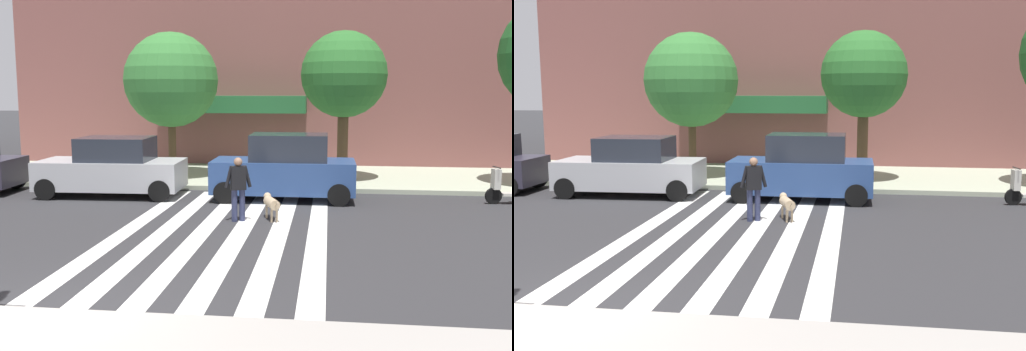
% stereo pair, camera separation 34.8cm
% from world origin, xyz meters
% --- Properties ---
extents(ground_plane, '(160.00, 160.00, 0.00)m').
position_xyz_m(ground_plane, '(0.00, 5.60, 0.00)').
color(ground_plane, '#2B2B2D').
extents(sidewalk_far, '(80.00, 6.00, 0.15)m').
position_xyz_m(sidewalk_far, '(0.00, 14.20, 0.07)').
color(sidewalk_far, '#A8B096').
rests_on(sidewalk_far, ground_plane).
extents(crosswalk_stripes, '(4.95, 10.60, 0.01)m').
position_xyz_m(crosswalk_stripes, '(1.42, 5.60, 0.00)').
color(crosswalk_stripes, silver).
rests_on(crosswalk_stripes, ground_plane).
extents(parked_car_behind_first, '(4.57, 2.16, 1.86)m').
position_xyz_m(parked_car_behind_first, '(-2.87, 9.85, 0.88)').
color(parked_car_behind_first, '#AFB1B5').
rests_on(parked_car_behind_first, ground_plane).
extents(parked_car_third_in_line, '(4.31, 1.93, 2.01)m').
position_xyz_m(parked_car_third_in_line, '(2.58, 9.85, 0.96)').
color(parked_car_third_in_line, navy).
rests_on(parked_car_third_in_line, ground_plane).
extents(street_tree_nearest, '(3.45, 3.45, 5.27)m').
position_xyz_m(street_tree_nearest, '(-1.86, 13.25, 3.69)').
color(street_tree_nearest, '#4C3823').
rests_on(street_tree_nearest, sidewalk_far).
extents(street_tree_middle, '(3.03, 3.03, 5.24)m').
position_xyz_m(street_tree_middle, '(4.38, 13.22, 3.84)').
color(street_tree_middle, '#4C3823').
rests_on(street_tree_middle, sidewalk_far).
extents(pedestrian_dog_walker, '(0.69, 0.36, 1.64)m').
position_xyz_m(pedestrian_dog_walker, '(1.63, 6.71, 0.93)').
color(pedestrian_dog_walker, '#282D4C').
rests_on(pedestrian_dog_walker, ground_plane).
extents(dog_on_leash, '(0.53, 1.08, 0.65)m').
position_xyz_m(dog_on_leash, '(2.45, 6.98, 0.44)').
color(dog_on_leash, tan).
rests_on(dog_on_leash, ground_plane).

